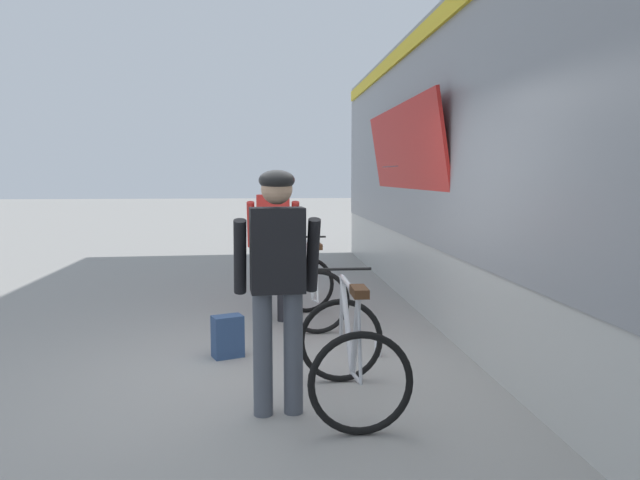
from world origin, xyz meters
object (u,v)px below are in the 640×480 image
object	(u,v)px
bicycle_far_silver	(350,354)
water_bottle_near_the_bikes	(378,345)
backpack_on_platform	(228,336)
cyclist_near_in_red	(273,233)
cyclist_far_in_dark	(277,270)
bicycle_near_white	(312,289)

from	to	relation	value
bicycle_far_silver	water_bottle_near_the_bikes	distance (m)	1.28
bicycle_far_silver	backpack_on_platform	xyz separation A→B (m)	(-0.99, 1.29, -0.20)
cyclist_near_in_red	backpack_on_platform	xyz separation A→B (m)	(-0.46, -1.35, -0.85)
cyclist_far_in_dark	water_bottle_near_the_bikes	size ratio (longest dim) A/B	8.07
cyclist_near_in_red	backpack_on_platform	size ratio (longest dim) A/B	4.40
bicycle_near_white	bicycle_far_silver	world-z (taller)	same
cyclist_far_in_dark	bicycle_far_silver	distance (m)	0.85
cyclist_near_in_red	bicycle_far_silver	bearing A→B (deg)	-78.72
cyclist_near_in_red	backpack_on_platform	bearing A→B (deg)	-108.81
cyclist_near_in_red	bicycle_far_silver	distance (m)	2.77
water_bottle_near_the_bikes	bicycle_near_white	bearing A→B (deg)	111.23
cyclist_near_in_red	cyclist_far_in_dark	distance (m)	2.73
bicycle_near_white	cyclist_far_in_dark	bearing A→B (deg)	-99.75
cyclist_near_in_red	backpack_on_platform	distance (m)	1.66
cyclist_near_in_red	cyclist_far_in_dark	xyz separation A→B (m)	(-0.01, -2.73, 0.00)
cyclist_near_in_red	bicycle_near_white	xyz separation A→B (m)	(0.44, -0.11, -0.65)
cyclist_near_in_red	water_bottle_near_the_bikes	bearing A→B (deg)	-56.66
bicycle_near_white	water_bottle_near_the_bikes	xyz separation A→B (m)	(0.53, -1.36, -0.29)
bicycle_near_white	cyclist_near_in_red	bearing A→B (deg)	165.58
cyclist_far_in_dark	bicycle_far_silver	size ratio (longest dim) A/B	1.64
cyclist_near_in_red	bicycle_near_white	size ratio (longest dim) A/B	1.59
bicycle_near_white	water_bottle_near_the_bikes	size ratio (longest dim) A/B	5.07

